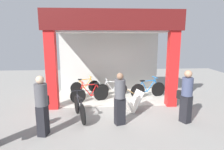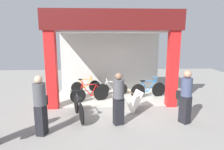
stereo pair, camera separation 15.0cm
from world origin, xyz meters
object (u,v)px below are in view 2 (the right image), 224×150
(sandwich_board_sign, at_px, (130,102))
(pedestrian_0, at_px, (186,96))
(pedestrian_1, at_px, (119,98))
(bicycle_inside_0, at_px, (90,94))
(bicycle_inside_2, at_px, (86,86))
(pedestrian_2, at_px, (40,104))
(bicycle_inside_1, at_px, (112,89))
(bicycle_inside_3, at_px, (148,90))
(bicycle_parked_0, at_px, (79,108))

(sandwich_board_sign, height_order, pedestrian_0, pedestrian_0)
(sandwich_board_sign, relative_size, pedestrian_0, 0.55)
(pedestrian_1, bearing_deg, pedestrian_0, 0.44)
(bicycle_inside_0, height_order, bicycle_inside_2, bicycle_inside_0)
(pedestrian_2, bearing_deg, bicycle_inside_0, 66.66)
(bicycle_inside_1, bearing_deg, bicycle_inside_3, -14.76)
(sandwich_board_sign, distance_m, pedestrian_0, 1.98)
(bicycle_inside_2, bearing_deg, pedestrian_0, -46.64)
(bicycle_inside_1, height_order, pedestrian_1, pedestrian_1)
(bicycle_inside_2, relative_size, pedestrian_0, 0.82)
(bicycle_inside_0, distance_m, bicycle_inside_1, 1.34)
(bicycle_inside_2, xyz_separation_m, bicycle_parked_0, (0.01, -3.14, 0.04))
(bicycle_inside_1, relative_size, bicycle_parked_0, 0.91)
(bicycle_inside_3, height_order, pedestrian_0, pedestrian_0)
(bicycle_parked_0, xyz_separation_m, sandwich_board_sign, (1.83, 0.52, 0.02))
(bicycle_inside_0, distance_m, bicycle_inside_3, 2.65)
(pedestrian_0, bearing_deg, bicycle_inside_0, 145.01)
(bicycle_inside_0, height_order, bicycle_inside_3, bicycle_inside_3)
(pedestrian_0, bearing_deg, pedestrian_1, -179.56)
(bicycle_inside_3, relative_size, bicycle_parked_0, 1.05)
(bicycle_inside_2, bearing_deg, bicycle_inside_0, -78.65)
(sandwich_board_sign, bearing_deg, bicycle_inside_0, 142.81)
(pedestrian_2, bearing_deg, bicycle_inside_2, 77.86)
(bicycle_parked_0, bearing_deg, bicycle_inside_3, 36.80)
(bicycle_inside_2, relative_size, sandwich_board_sign, 1.48)
(bicycle_inside_0, xyz_separation_m, pedestrian_2, (-1.19, -2.77, 0.52))
(bicycle_inside_0, height_order, sandwich_board_sign, bicycle_inside_0)
(bicycle_inside_1, distance_m, bicycle_inside_2, 1.40)
(bicycle_inside_1, xyz_separation_m, bicycle_inside_2, (-1.29, 0.55, 0.00))
(bicycle_inside_3, bearing_deg, bicycle_inside_1, 165.24)
(sandwich_board_sign, height_order, pedestrian_1, pedestrian_1)
(bicycle_inside_0, relative_size, bicycle_inside_3, 0.95)
(sandwich_board_sign, xyz_separation_m, pedestrian_0, (1.61, -1.04, 0.51))
(bicycle_parked_0, bearing_deg, sandwich_board_sign, 16.01)
(bicycle_inside_3, xyz_separation_m, pedestrian_2, (-3.81, -3.24, 0.51))
(bicycle_inside_0, height_order, pedestrian_1, pedestrian_1)
(bicycle_inside_1, relative_size, pedestrian_1, 0.88)
(pedestrian_1, height_order, pedestrian_2, pedestrian_2)
(bicycle_parked_0, bearing_deg, pedestrian_2, -130.39)
(bicycle_inside_3, distance_m, bicycle_parked_0, 3.61)
(bicycle_inside_2, xyz_separation_m, pedestrian_0, (3.45, -3.65, 0.57))
(pedestrian_0, bearing_deg, sandwich_board_sign, 147.23)
(bicycle_inside_2, height_order, bicycle_inside_3, bicycle_inside_3)
(bicycle_inside_1, relative_size, pedestrian_2, 0.85)
(bicycle_inside_0, distance_m, bicycle_parked_0, 1.72)
(pedestrian_0, relative_size, pedestrian_2, 1.00)
(sandwich_board_sign, bearing_deg, pedestrian_2, -149.74)
(bicycle_inside_0, xyz_separation_m, pedestrian_1, (1.03, -2.23, 0.49))
(bicycle_inside_1, bearing_deg, bicycle_inside_0, -138.29)
(sandwich_board_sign, height_order, pedestrian_2, pedestrian_2)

